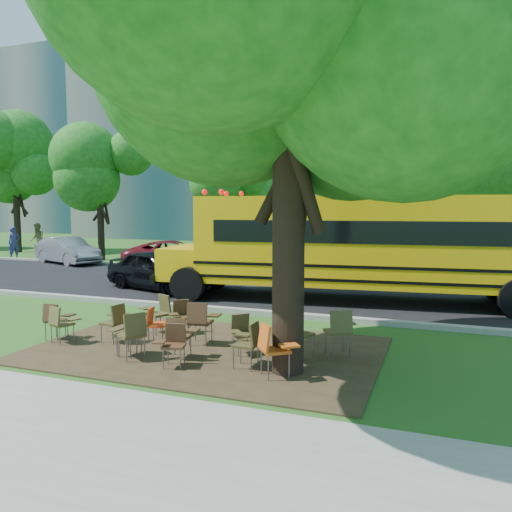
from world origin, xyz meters
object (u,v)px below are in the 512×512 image
at_px(chair_2, 134,330).
at_px(chair_3, 130,330).
at_px(black_car, 158,270).
at_px(pedestrian_a, 14,243).
at_px(chair_8, 115,319).
at_px(chair_12, 298,330).
at_px(pedestrian_b, 37,239).
at_px(bg_car_silver, 67,251).
at_px(chair_6, 249,340).
at_px(chair_1, 61,321).
at_px(chair_11, 201,319).
at_px(chair_14, 181,313).
at_px(chair_10, 155,322).
at_px(chair_15, 241,330).
at_px(bg_car_red, 176,255).
at_px(school_bus, 391,242).
at_px(chair_9, 159,310).
at_px(chair_7, 273,345).
at_px(chair_13, 340,328).
at_px(main_tree, 290,27).
at_px(chair_4, 179,333).
at_px(chair_0, 55,317).
at_px(chair_5, 173,341).

relative_size(chair_2, chair_3, 1.11).
height_order(black_car, pedestrian_a, pedestrian_a).
relative_size(chair_3, chair_8, 0.98).
xyz_separation_m(chair_12, pedestrian_b, (-20.58, 14.56, 0.41)).
bearing_deg(bg_car_silver, black_car, -101.48).
xyz_separation_m(chair_6, chair_12, (0.64, 0.97, 0.01)).
relative_size(chair_1, chair_6, 0.96).
bearing_deg(pedestrian_b, chair_1, -6.18).
distance_m(chair_11, bg_car_silver, 17.18).
distance_m(chair_12, bg_car_silver, 18.91).
bearing_deg(chair_14, chair_10, 41.97).
height_order(chair_15, black_car, black_car).
xyz_separation_m(chair_6, chair_8, (-3.32, 0.58, -0.00)).
bearing_deg(chair_12, bg_car_red, -119.46).
bearing_deg(chair_10, chair_8, -85.08).
height_order(school_bus, chair_9, school_bus).
bearing_deg(chair_12, chair_15, -57.40).
bearing_deg(chair_7, chair_13, 113.90).
bearing_deg(bg_car_red, pedestrian_b, 48.56).
height_order(chair_2, chair_12, chair_2).
xyz_separation_m(chair_10, pedestrian_b, (-17.44, 14.68, 0.47)).
height_order(main_tree, chair_4, main_tree).
xyz_separation_m(chair_2, chair_11, (0.76, 1.32, 0.01)).
relative_size(chair_4, chair_9, 0.95).
bearing_deg(bg_car_red, chair_10, -177.23).
distance_m(chair_2, chair_3, 0.30).
relative_size(main_tree, chair_0, 11.47).
relative_size(main_tree, chair_3, 11.29).
xyz_separation_m(chair_0, chair_4, (3.27, -0.31, 0.02)).
relative_size(chair_4, chair_8, 0.99).
distance_m(chair_1, chair_10, 2.01).
bearing_deg(chair_0, chair_10, 12.74).
distance_m(chair_4, chair_5, 0.42).
relative_size(chair_0, chair_2, 0.88).
distance_m(school_bus, chair_2, 8.63).
distance_m(chair_8, chair_14, 1.50).
bearing_deg(chair_12, pedestrian_a, -99.61).
height_order(main_tree, chair_8, main_tree).
height_order(chair_0, chair_15, chair_0).
distance_m(chair_6, chair_15, 0.89).
xyz_separation_m(chair_12, chair_14, (-3.00, 0.76, -0.06)).
bearing_deg(chair_6, chair_14, 53.83).
distance_m(chair_0, chair_10, 2.27).
xyz_separation_m(chair_4, bg_car_silver, (-13.23, 12.08, 0.16)).
bearing_deg(chair_8, chair_1, 121.22).
xyz_separation_m(chair_0, chair_7, (5.27, -0.66, 0.08)).
xyz_separation_m(chair_12, chair_15, (-1.10, -0.22, -0.05)).
bearing_deg(chair_15, chair_3, -19.62).
relative_size(chair_13, chair_15, 1.19).
relative_size(chair_3, chair_5, 1.05).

